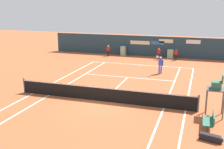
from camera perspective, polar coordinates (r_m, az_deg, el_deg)
The scene contains 11 objects.
ground_plane at distance 18.96m, azimuth -1.31°, elevation -4.90°, with size 80.00×80.00×0.01m.
tennis_net at distance 18.29m, azimuth -1.91°, elevation -3.96°, with size 12.10×0.10×1.07m.
sponsor_back_wall at distance 34.19m, azimuth 7.84°, elevation 5.69°, with size 25.00×1.02×2.44m.
umpire_chair at distance 16.67m, azimuth 20.53°, elevation -2.67°, with size 1.00×1.00×2.43m.
player_bench at distance 15.19m, azimuth 19.37°, elevation -8.74°, with size 0.54×1.42×0.88m.
equipment_bag at distance 14.12m, azimuth 19.74°, elevation -12.14°, with size 1.09×0.53×0.32m.
player_on_baseline at distance 25.72m, azimuth 9.84°, elevation 2.21°, with size 0.63×0.65×1.79m.
ball_kid_centre_post at distance 33.87m, azimuth -0.77°, elevation 5.04°, with size 0.45×0.19×1.34m.
ball_kid_right_post at distance 32.45m, azimuth 9.52°, elevation 4.37°, with size 0.42×0.21×1.28m.
ball_kid_left_post at distance 32.23m, azimuth 12.94°, elevation 4.12°, with size 0.42×0.18×1.27m.
tennis_ball_near_service_line at distance 22.13m, azimuth -10.18°, elevation -2.21°, with size 0.07×0.07×0.07m, color #CCE033.
Camera 1 is at (5.96, -16.31, 6.26)m, focal length 44.75 mm.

